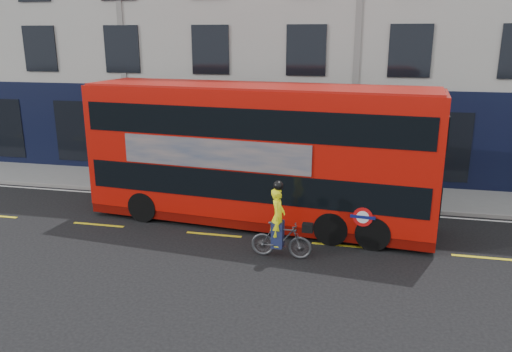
% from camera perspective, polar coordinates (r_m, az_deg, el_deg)
% --- Properties ---
extents(ground, '(120.00, 120.00, 0.00)m').
position_cam_1_polar(ground, '(13.92, 9.49, -10.27)').
color(ground, black).
rests_on(ground, ground).
extents(pavement, '(60.00, 3.00, 0.12)m').
position_cam_1_polar(pavement, '(19.95, 10.53, -2.03)').
color(pavement, gray).
rests_on(pavement, ground).
extents(kerb, '(60.00, 0.12, 0.13)m').
position_cam_1_polar(kerb, '(18.53, 10.36, -3.40)').
color(kerb, gray).
rests_on(kerb, ground).
extents(building_terrace, '(50.00, 10.07, 15.00)m').
position_cam_1_polar(building_terrace, '(25.52, 11.99, 18.62)').
color(building_terrace, '#A7A59E').
rests_on(building_terrace, ground).
extents(road_edge_line, '(58.00, 0.10, 0.01)m').
position_cam_1_polar(road_edge_line, '(18.26, 10.31, -3.88)').
color(road_edge_line, silver).
rests_on(road_edge_line, ground).
extents(lane_dashes, '(58.00, 0.12, 0.01)m').
position_cam_1_polar(lane_dashes, '(15.28, 9.80, -7.83)').
color(lane_dashes, yellow).
rests_on(lane_dashes, ground).
extents(bus, '(11.52, 3.65, 4.57)m').
position_cam_1_polar(bus, '(16.25, 0.39, 2.53)').
color(bus, '#B90F07').
rests_on(bus, ground).
extents(cyclist, '(1.76, 0.61, 2.25)m').
position_cam_1_polar(cyclist, '(14.06, 2.80, -6.45)').
color(cyclist, '#46474B').
rests_on(cyclist, ground).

